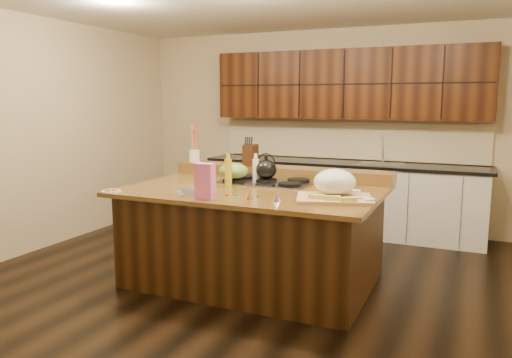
% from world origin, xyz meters
% --- Properties ---
extents(room, '(5.52, 5.02, 2.72)m').
position_xyz_m(room, '(0.00, 0.00, 1.35)').
color(room, black).
rests_on(room, ground).
extents(island, '(2.40, 1.60, 0.92)m').
position_xyz_m(island, '(0.00, 0.00, 0.46)').
color(island, black).
rests_on(island, ground).
extents(back_ledge, '(2.40, 0.30, 0.12)m').
position_xyz_m(back_ledge, '(0.00, 0.70, 0.98)').
color(back_ledge, black).
rests_on(back_ledge, island).
extents(cooktop, '(0.92, 0.52, 0.05)m').
position_xyz_m(cooktop, '(0.00, 0.30, 0.94)').
color(cooktop, gray).
rests_on(cooktop, island).
extents(back_counter, '(3.70, 0.66, 2.40)m').
position_xyz_m(back_counter, '(0.30, 2.23, 0.98)').
color(back_counter, silver).
rests_on(back_counter, ground).
extents(kettle, '(0.27, 0.27, 0.19)m').
position_xyz_m(kettle, '(0.00, 0.30, 1.06)').
color(kettle, black).
rests_on(kettle, cooktop).
extents(green_bowl, '(0.36, 0.36, 0.16)m').
position_xyz_m(green_bowl, '(-0.30, 0.17, 1.05)').
color(green_bowl, olive).
rests_on(green_bowl, cooktop).
extents(laptop, '(0.38, 0.39, 0.21)m').
position_xyz_m(laptop, '(-0.39, -0.45, 0.98)').
color(laptop, '#B7B7BC').
rests_on(laptop, island).
extents(oil_bottle, '(0.08, 0.08, 0.27)m').
position_xyz_m(oil_bottle, '(-0.25, -0.04, 1.06)').
color(oil_bottle, gold).
rests_on(oil_bottle, island).
extents(vinegar_bottle, '(0.08, 0.08, 0.25)m').
position_xyz_m(vinegar_bottle, '(-0.09, 0.26, 1.04)').
color(vinegar_bottle, silver).
rests_on(vinegar_bottle, island).
extents(wooden_tray, '(0.72, 0.61, 0.25)m').
position_xyz_m(wooden_tray, '(0.83, -0.19, 1.03)').
color(wooden_tray, tan).
rests_on(wooden_tray, island).
extents(ramekin_a, '(0.12, 0.12, 0.04)m').
position_xyz_m(ramekin_a, '(1.15, -0.29, 0.94)').
color(ramekin_a, white).
rests_on(ramekin_a, island).
extents(ramekin_b, '(0.11, 0.11, 0.04)m').
position_xyz_m(ramekin_b, '(0.96, 0.04, 0.94)').
color(ramekin_b, white).
rests_on(ramekin_b, island).
extents(ramekin_c, '(0.13, 0.13, 0.04)m').
position_xyz_m(ramekin_c, '(0.71, 0.40, 0.94)').
color(ramekin_c, white).
rests_on(ramekin_c, island).
extents(strainer_bowl, '(0.29, 0.29, 0.09)m').
position_xyz_m(strainer_bowl, '(0.65, 0.43, 0.97)').
color(strainer_bowl, '#996B3F').
rests_on(strainer_bowl, island).
extents(kitchen_timer, '(0.09, 0.09, 0.07)m').
position_xyz_m(kitchen_timer, '(0.43, -0.51, 0.96)').
color(kitchen_timer, silver).
rests_on(kitchen_timer, island).
extents(pink_bag, '(0.16, 0.09, 0.30)m').
position_xyz_m(pink_bag, '(-0.16, -0.65, 1.07)').
color(pink_bag, pink).
rests_on(pink_bag, island).
extents(candy_plate, '(0.19, 0.19, 0.01)m').
position_xyz_m(candy_plate, '(-1.11, -0.71, 0.93)').
color(candy_plate, white).
rests_on(candy_plate, island).
extents(package_box, '(0.10, 0.09, 0.12)m').
position_xyz_m(package_box, '(-0.69, 0.15, 0.98)').
color(package_box, gold).
rests_on(package_box, island).
extents(utensil_crock, '(0.16, 0.16, 0.14)m').
position_xyz_m(utensil_crock, '(-1.07, 0.70, 1.11)').
color(utensil_crock, white).
rests_on(utensil_crock, back_ledge).
extents(knife_block, '(0.12, 0.19, 0.23)m').
position_xyz_m(knife_block, '(-0.36, 0.70, 1.15)').
color(knife_block, black).
rests_on(knife_block, back_ledge).
extents(gumdrop_0, '(0.02, 0.02, 0.02)m').
position_xyz_m(gumdrop_0, '(0.14, -0.41, 0.93)').
color(gumdrop_0, red).
rests_on(gumdrop_0, island).
extents(gumdrop_1, '(0.02, 0.02, 0.02)m').
position_xyz_m(gumdrop_1, '(-0.20, -0.58, 0.93)').
color(gumdrop_1, '#198C26').
rests_on(gumdrop_1, island).
extents(gumdrop_2, '(0.02, 0.02, 0.02)m').
position_xyz_m(gumdrop_2, '(-0.18, -0.50, 0.93)').
color(gumdrop_2, red).
rests_on(gumdrop_2, island).
extents(gumdrop_3, '(0.02, 0.02, 0.02)m').
position_xyz_m(gumdrop_3, '(-0.25, -0.40, 0.93)').
color(gumdrop_3, '#198C26').
rests_on(gumdrop_3, island).
extents(gumdrop_4, '(0.02, 0.02, 0.02)m').
position_xyz_m(gumdrop_4, '(-0.20, -0.45, 0.93)').
color(gumdrop_4, red).
rests_on(gumdrop_4, island).
extents(gumdrop_5, '(0.02, 0.02, 0.02)m').
position_xyz_m(gumdrop_5, '(0.19, -0.48, 0.93)').
color(gumdrop_5, '#198C26').
rests_on(gumdrop_5, island).
extents(gumdrop_6, '(0.02, 0.02, 0.02)m').
position_xyz_m(gumdrop_6, '(-0.07, -0.42, 0.93)').
color(gumdrop_6, red).
rests_on(gumdrop_6, island).
extents(gumdrop_7, '(0.02, 0.02, 0.02)m').
position_xyz_m(gumdrop_7, '(0.21, -0.39, 0.93)').
color(gumdrop_7, '#198C26').
rests_on(gumdrop_7, island).
extents(gumdrop_8, '(0.02, 0.02, 0.02)m').
position_xyz_m(gumdrop_8, '(-0.06, -0.45, 0.93)').
color(gumdrop_8, red).
rests_on(gumdrop_8, island).
extents(gumdrop_9, '(0.02, 0.02, 0.02)m').
position_xyz_m(gumdrop_9, '(0.00, -0.40, 0.93)').
color(gumdrop_9, '#198C26').
rests_on(gumdrop_9, island).
extents(gumdrop_10, '(0.02, 0.02, 0.02)m').
position_xyz_m(gumdrop_10, '(0.18, -0.53, 0.93)').
color(gumdrop_10, red).
rests_on(gumdrop_10, island).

